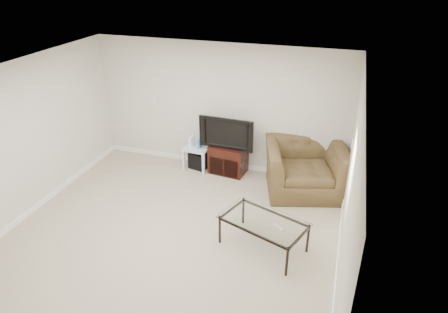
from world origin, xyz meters
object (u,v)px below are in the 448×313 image
(side_table, at_px, (198,157))
(coffee_table, at_px, (263,234))
(tv_stand, at_px, (228,159))
(subwoofer, at_px, (200,160))
(television, at_px, (228,132))
(recliner, at_px, (305,161))

(side_table, relative_size, coffee_table, 0.39)
(tv_stand, distance_m, coffee_table, 2.36)
(tv_stand, bearing_deg, subwoofer, -175.39)
(television, bearing_deg, tv_stand, 86.30)
(television, height_order, subwoofer, television)
(subwoofer, distance_m, coffee_table, 2.73)
(tv_stand, distance_m, side_table, 0.65)
(side_table, distance_m, coffee_table, 2.74)
(coffee_table, bearing_deg, subwoofer, 130.66)
(tv_stand, distance_m, recliner, 1.56)
(tv_stand, relative_size, subwoofer, 1.99)
(recliner, bearing_deg, television, 156.20)
(tv_stand, height_order, television, television)
(side_table, bearing_deg, tv_stand, 0.00)
(subwoofer, height_order, recliner, recliner)
(television, distance_m, side_table, 0.92)
(coffee_table, bearing_deg, side_table, 131.38)
(tv_stand, distance_m, television, 0.60)
(recliner, distance_m, coffee_table, 1.89)
(television, distance_m, subwoofer, 0.95)
(subwoofer, bearing_deg, coffee_table, -49.34)
(coffee_table, bearing_deg, television, 119.96)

